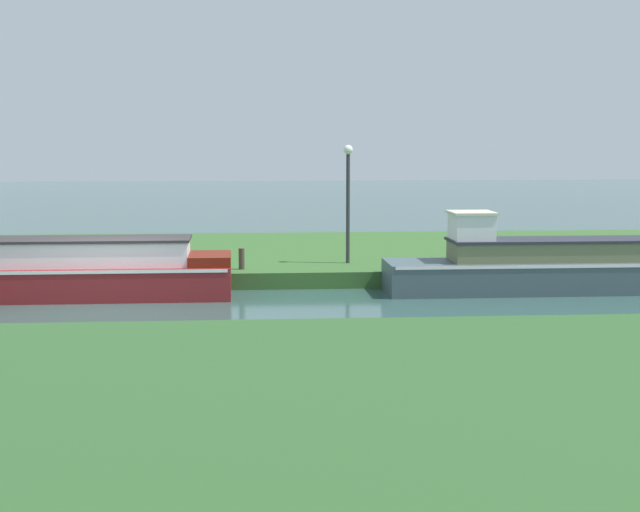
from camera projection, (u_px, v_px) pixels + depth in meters
The scene contains 7 objects.
ground_plane at pixel (110, 306), 21.53m from camera, with size 120.00×120.00×0.00m, color #30514D.
riverbank_far at pixel (141, 258), 28.43m from camera, with size 72.00×10.00×0.40m, color #335D29.
riverbank_near at pixel (20, 411), 12.60m from camera, with size 72.00×10.00×0.40m, color #2B5227.
maroon_barge at pixel (90, 271), 22.60m from camera, with size 6.49×1.87×1.36m.
slate_narrowboat at pixel (546, 266), 23.46m from camera, with size 7.49×1.69×1.91m.
lamp_post at pixel (348, 189), 25.44m from camera, with size 0.24×0.24×3.03m.
mooring_post_near at pixel (242, 259), 24.43m from camera, with size 0.15×0.15×0.52m, color #44372E.
Camera 1 is at (2.79, -21.54, 3.66)m, focal length 55.91 mm.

